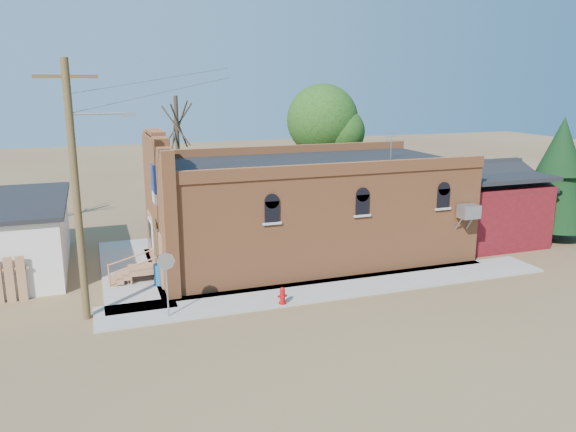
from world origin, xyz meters
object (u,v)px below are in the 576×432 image
object	(u,v)px
fire_hydrant	(282,296)
trash_barrel	(160,274)
utility_pole	(77,187)
stop_sign	(166,267)
brick_bar	(302,209)

from	to	relation	value
fire_hydrant	trash_barrel	world-z (taller)	trash_barrel
utility_pole	stop_sign	xyz separation A→B (m)	(2.70, -0.93, -2.86)
brick_bar	fire_hydrant	distance (m)	6.50
fire_hydrant	stop_sign	bearing A→B (deg)	157.68
brick_bar	stop_sign	distance (m)	8.82
trash_barrel	fire_hydrant	bearing A→B (deg)	-42.19
trash_barrel	brick_bar	bearing A→B (deg)	14.65
fire_hydrant	trash_barrel	bearing A→B (deg)	119.21
utility_pole	fire_hydrant	distance (m)	8.26
utility_pole	trash_barrel	size ratio (longest dim) A/B	10.61
stop_sign	trash_barrel	bearing A→B (deg)	111.63
stop_sign	brick_bar	bearing A→B (deg)	60.48
brick_bar	stop_sign	world-z (taller)	brick_bar
brick_bar	utility_pole	size ratio (longest dim) A/B	1.82
utility_pole	trash_barrel	bearing A→B (deg)	41.08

